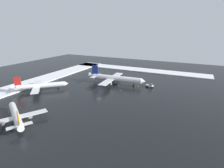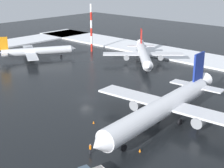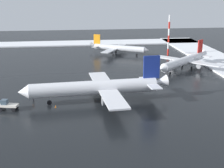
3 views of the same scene
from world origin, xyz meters
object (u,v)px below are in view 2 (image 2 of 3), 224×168
(airplane_parked_starboard, at_px, (164,107))
(antenna_mast, at_px, (91,28))
(airplane_far_rear, at_px, (144,54))
(airplane_parked_portside, at_px, (35,51))
(traffic_cone_mid_line, at_px, (140,150))
(ground_crew_mid_apron, at_px, (198,124))
(traffic_cone_near_nose, at_px, (94,122))
(ground_crew_beside_wing, at_px, (90,148))

(airplane_parked_starboard, relative_size, antenna_mast, 2.29)
(airplane_far_rear, distance_m, antenna_mast, 24.86)
(airplane_parked_starboard, bearing_deg, airplane_far_rear, -141.91)
(airplane_parked_portside, bearing_deg, traffic_cone_mid_line, -81.74)
(ground_crew_mid_apron, distance_m, traffic_cone_near_nose, 19.41)
(airplane_parked_portside, bearing_deg, airplane_parked_starboard, -73.50)
(airplane_far_rear, distance_m, ground_crew_beside_wing, 56.70)
(airplane_parked_starboard, xyz_separation_m, traffic_cone_near_nose, (10.15, 8.14, -3.48))
(airplane_parked_starboard, height_order, ground_crew_mid_apron, airplane_parked_starboard)
(airplane_parked_starboard, height_order, traffic_cone_near_nose, airplane_parked_starboard)
(airplane_parked_starboard, bearing_deg, traffic_cone_mid_line, 11.25)
(ground_crew_mid_apron, bearing_deg, antenna_mast, 116.30)
(ground_crew_beside_wing, xyz_separation_m, traffic_cone_near_nose, (7.78, -8.23, -0.70))
(airplane_far_rear, xyz_separation_m, ground_crew_beside_wing, (-27.94, 49.29, -2.02))
(airplane_parked_portside, bearing_deg, antenna_mast, 14.76)
(airplane_parked_starboard, bearing_deg, ground_crew_mid_apron, 116.36)
(ground_crew_beside_wing, height_order, antenna_mast, antenna_mast)
(ground_crew_mid_apron, xyz_separation_m, traffic_cone_mid_line, (2.53, 13.86, -0.70))
(ground_crew_beside_wing, height_order, ground_crew_mid_apron, same)
(airplane_far_rear, bearing_deg, traffic_cone_mid_line, -5.38)
(airplane_parked_portside, distance_m, ground_crew_beside_wing, 64.79)
(ground_crew_beside_wing, bearing_deg, airplane_parked_starboard, 98.92)
(antenna_mast, bearing_deg, ground_crew_beside_wing, 136.06)
(ground_crew_beside_wing, distance_m, traffic_cone_near_nose, 11.35)
(airplane_far_rear, relative_size, traffic_cone_mid_line, 44.41)
(airplane_parked_portside, xyz_separation_m, traffic_cone_near_nose, (-49.67, 21.67, -2.33))
(antenna_mast, bearing_deg, traffic_cone_mid_line, 142.30)
(airplane_parked_starboard, distance_m, airplane_far_rear, 44.75)
(ground_crew_mid_apron, bearing_deg, traffic_cone_mid_line, -137.03)
(ground_crew_mid_apron, distance_m, traffic_cone_mid_line, 14.11)
(traffic_cone_mid_line, bearing_deg, airplane_parked_starboard, -74.21)
(airplane_far_rear, bearing_deg, antenna_mast, -135.17)
(ground_crew_mid_apron, relative_size, traffic_cone_near_nose, 3.11)
(airplane_parked_starboard, height_order, airplane_far_rear, airplane_parked_starboard)
(airplane_parked_portside, distance_m, ground_crew_mid_apron, 66.15)
(antenna_mast, bearing_deg, airplane_parked_starboard, 148.13)
(airplane_parked_portside, relative_size, traffic_cone_mid_line, 43.92)
(traffic_cone_near_nose, height_order, traffic_cone_mid_line, same)
(airplane_parked_starboard, relative_size, ground_crew_beside_wing, 22.37)
(airplane_parked_portside, height_order, traffic_cone_mid_line, airplane_parked_portside)
(airplane_parked_portside, distance_m, antenna_mast, 21.82)
(antenna_mast, xyz_separation_m, traffic_cone_near_nose, (-44.40, 42.05, -8.09))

